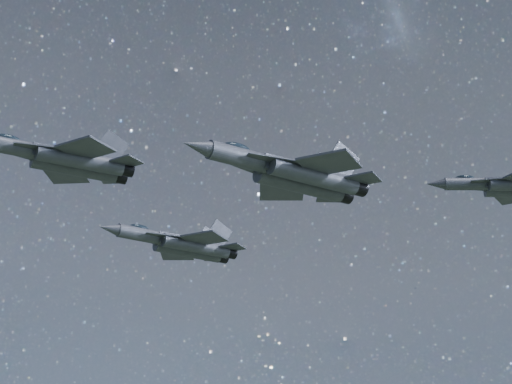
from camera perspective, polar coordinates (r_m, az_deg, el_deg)
name	(u,v)px	position (r m, az deg, el deg)	size (l,w,h in m)	color
jet_lead	(63,159)	(78.16, -12.72, 2.17)	(16.50, 11.48, 4.15)	#343742
jet_left	(181,244)	(104.04, -5.01, -3.48)	(18.53, 12.67, 4.65)	#343742
jet_right	(293,173)	(74.79, 2.47, 1.25)	(18.83, 12.87, 4.73)	#343742
jet_slot	(510,186)	(93.13, 16.56, 0.41)	(15.09, 10.08, 3.82)	#343742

